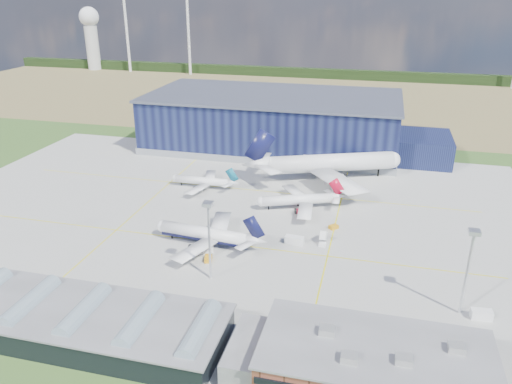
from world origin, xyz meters
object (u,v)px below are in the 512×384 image
object	(u,v)px
hangar	(279,124)
gse_van_b	(209,246)
light_mast_center	(209,228)
car_b	(360,343)
gse_van_c	(481,314)
gse_van_a	(294,240)
ops_building	(375,367)
airliner_widebody	(331,154)
gse_cart_b	(267,204)
airstair	(323,238)
gse_tug_b	(334,227)
car_a	(224,321)
airliner_navy	(204,227)
gse_tug_a	(208,259)
gse_cart_a	(228,235)
gse_tug_c	(335,172)
airliner_regional	(202,177)
light_mast_east	(469,259)
airliner_red	(297,195)

from	to	relation	value
hangar	gse_van_b	distance (m)	109.84
light_mast_center	car_b	distance (m)	47.77
gse_van_c	gse_van_a	bearing A→B (deg)	56.62
car_b	ops_building	bearing A→B (deg)	-158.01
airliner_widebody	gse_van_c	bearing A→B (deg)	-83.93
gse_cart_b	airstair	xyz separation A→B (m)	(23.71, -22.96, 0.74)
hangar	gse_tug_b	xyz separation A→B (m)	(36.97, -85.95, -10.97)
car_a	airliner_navy	bearing A→B (deg)	22.29
gse_van_a	gse_cart_b	xyz separation A→B (m)	(-15.00, 26.34, -0.58)
gse_tug_a	airliner_widebody	bearing A→B (deg)	55.97
airliner_widebody	airstair	distance (m)	57.33
gse_cart_a	car_b	bearing A→B (deg)	-47.64
light_mast_center	gse_cart_b	bearing A→B (deg)	85.64
airliner_widebody	car_b	xyz separation A→B (m)	(18.41, -103.00, -10.50)
airliner_navy	car_a	distance (m)	40.48
gse_tug_a	gse_van_a	size ratio (longest dim) A/B	0.60
car_b	airliner_widebody	bearing A→B (deg)	16.56
gse_tug_b	gse_tug_c	bearing A→B (deg)	140.17
gse_tug_c	airliner_regional	bearing A→B (deg)	-149.88
gse_van_a	hangar	bearing A→B (deg)	19.57
gse_tug_a	gse_van_b	bearing A→B (deg)	93.74
ops_building	gse_van_b	bearing A→B (deg)	138.28
light_mast_east	car_b	distance (m)	33.03
gse_tug_a	gse_tug_b	size ratio (longest dim) A/B	1.16
light_mast_center	gse_tug_b	world-z (taller)	light_mast_center
light_mast_east	gse_tug_a	bearing A→B (deg)	172.80
airliner_navy	gse_tug_a	xyz separation A→B (m)	(4.37, -9.32, -5.34)
hangar	car_b	distance (m)	151.34
airliner_widebody	gse_tug_c	xyz separation A→B (m)	(1.57, 7.00, -10.27)
light_mast_center	gse_tug_b	distance (m)	51.14
ops_building	car_a	distance (m)	37.67
light_mast_east	car_b	xyz separation A→B (m)	(-23.34, -18.00, -14.90)
light_mast_center	airstair	world-z (taller)	light_mast_center
gse_tug_c	airliner_red	bearing A→B (deg)	-104.19
hangar	airliner_widebody	size ratio (longest dim) A/B	2.14
hangar	gse_tug_c	world-z (taller)	hangar
hangar	gse_tug_a	bearing A→B (deg)	-88.30
airliner_regional	gse_tug_c	xyz separation A→B (m)	(49.97, 29.56, -3.90)
airstair	gse_van_c	bearing A→B (deg)	-31.18
gse_van_b	car_b	world-z (taller)	gse_van_b
hangar	gse_cart_b	world-z (taller)	hangar
airliner_regional	gse_cart_a	size ratio (longest dim) A/B	10.19
airliner_red	gse_van_a	size ratio (longest dim) A/B	5.73
airstair	car_a	world-z (taller)	airstair
airstair	car_a	size ratio (longest dim) A/B	1.34
ops_building	car_a	size ratio (longest dim) A/B	13.89
light_mast_center	gse_tug_b	xyz separation A→B (m)	(29.78, 38.85, -14.79)
airliner_red	gse_van_b	world-z (taller)	airliner_red
ops_building	hangar	bearing A→B (deg)	108.63
light_mast_center	gse_van_c	size ratio (longest dim) A/B	4.59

